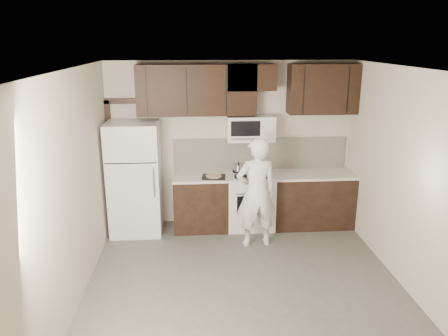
{
  "coord_description": "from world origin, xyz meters",
  "views": [
    {
      "loc": [
        -0.62,
        -4.77,
        3.01
      ],
      "look_at": [
        -0.21,
        0.9,
        1.33
      ],
      "focal_mm": 35.0,
      "sensor_mm": 36.0,
      "label": 1
    }
  ],
  "objects": [
    {
      "name": "ceiling",
      "position": [
        0.0,
        0.0,
        2.7
      ],
      "size": [
        4.5,
        4.5,
        0.0
      ],
      "primitive_type": "plane",
      "rotation": [
        3.14,
        0.0,
        0.0
      ],
      "color": "white",
      "rests_on": "back_wall"
    },
    {
      "name": "upper_cabinets",
      "position": [
        0.21,
        2.08,
        2.28
      ],
      "size": [
        3.48,
        0.35,
        0.78
      ],
      "color": "black",
      "rests_on": "back_wall"
    },
    {
      "name": "refrigerator",
      "position": [
        -1.55,
        1.89,
        0.9
      ],
      "size": [
        0.8,
        0.76,
        1.8
      ],
      "color": "white",
      "rests_on": "floor"
    },
    {
      "name": "baking_tray",
      "position": [
        -0.31,
        1.81,
        0.92
      ],
      "size": [
        0.39,
        0.31,
        0.02
      ],
      "primitive_type": "cube",
      "rotation": [
        0.0,
        0.0,
        -0.09
      ],
      "color": "black",
      "rests_on": "counter_run"
    },
    {
      "name": "pizza",
      "position": [
        -0.31,
        1.81,
        0.94
      ],
      "size": [
        0.27,
        0.27,
        0.02
      ],
      "primitive_type": "cylinder",
      "rotation": [
        0.0,
        0.0,
        -0.09
      ],
      "color": "#D1BE8C",
      "rests_on": "baking_tray"
    },
    {
      "name": "microwave",
      "position": [
        0.3,
        2.06,
        1.65
      ],
      "size": [
        0.76,
        0.42,
        0.4
      ],
      "color": "white",
      "rests_on": "upper_cabinets"
    },
    {
      "name": "backsplash",
      "position": [
        0.5,
        2.24,
        1.18
      ],
      "size": [
        2.9,
        0.02,
        0.54
      ],
      "primitive_type": "cube",
      "color": "silver",
      "rests_on": "counter_run"
    },
    {
      "name": "stove",
      "position": [
        0.3,
        1.94,
        0.46
      ],
      "size": [
        0.76,
        0.66,
        0.94
      ],
      "color": "white",
      "rests_on": "floor"
    },
    {
      "name": "person",
      "position": [
        0.3,
        1.26,
        0.84
      ],
      "size": [
        0.66,
        0.48,
        1.67
      ],
      "primitive_type": "imported",
      "rotation": [
        0.0,
        0.0,
        3.28
      ],
      "color": "white",
      "rests_on": "floor"
    },
    {
      "name": "door_trim",
      "position": [
        -1.92,
        2.21,
        1.25
      ],
      "size": [
        0.5,
        0.08,
        2.12
      ],
      "color": "black",
      "rests_on": "floor"
    },
    {
      "name": "back_wall",
      "position": [
        0.0,
        2.25,
        1.35
      ],
      "size": [
        4.0,
        0.0,
        4.0
      ],
      "primitive_type": "plane",
      "rotation": [
        1.57,
        0.0,
        0.0
      ],
      "color": "beige",
      "rests_on": "ground"
    },
    {
      "name": "floor",
      "position": [
        0.0,
        0.0,
        0.0
      ],
      "size": [
        4.5,
        4.5,
        0.0
      ],
      "primitive_type": "plane",
      "color": "#514F4C",
      "rests_on": "ground"
    },
    {
      "name": "saucepan",
      "position": [
        0.12,
        2.09,
        0.98
      ],
      "size": [
        0.29,
        0.18,
        0.16
      ],
      "color": "silver",
      "rests_on": "stove"
    },
    {
      "name": "counter_run",
      "position": [
        0.6,
        1.94,
        0.46
      ],
      "size": [
        2.95,
        0.64,
        0.91
      ],
      "color": "black",
      "rests_on": "floor"
    }
  ]
}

